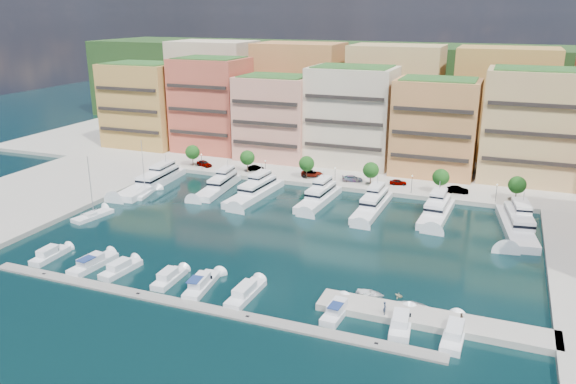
% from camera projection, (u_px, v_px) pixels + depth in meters
% --- Properties ---
extents(ground, '(400.00, 400.00, 0.00)m').
position_uv_depth(ground, '(287.00, 235.00, 105.97)').
color(ground, black).
rests_on(ground, ground).
extents(north_quay, '(220.00, 64.00, 2.00)m').
position_uv_depth(north_quay, '(366.00, 158.00, 160.87)').
color(north_quay, '#9E998E').
rests_on(north_quay, ground).
extents(west_quay, '(34.00, 76.00, 2.00)m').
position_uv_depth(west_quay, '(5.00, 208.00, 120.38)').
color(west_quay, '#9E998E').
rests_on(west_quay, ground).
extents(hillside, '(240.00, 40.00, 58.00)m').
position_uv_depth(hillside, '(398.00, 127.00, 203.38)').
color(hillside, '#1D3917').
rests_on(hillside, ground).
extents(south_pontoon, '(72.00, 2.20, 0.35)m').
position_uv_depth(south_pontoon, '(191.00, 306.00, 80.44)').
color(south_pontoon, gray).
rests_on(south_pontoon, ground).
extents(finger_pier, '(32.00, 5.00, 2.00)m').
position_uv_depth(finger_pier, '(433.00, 323.00, 76.08)').
color(finger_pier, '#9E998E').
rests_on(finger_pier, ground).
extents(apartment_0, '(22.00, 16.50, 24.80)m').
position_uv_depth(apartment_0, '(144.00, 105.00, 169.01)').
color(apartment_0, '#BB8E44').
rests_on(apartment_0, north_quay).
extents(apartment_1, '(20.00, 16.50, 26.80)m').
position_uv_depth(apartment_1, '(212.00, 105.00, 162.84)').
color(apartment_1, '#C95843').
rests_on(apartment_1, north_quay).
extents(apartment_2, '(20.00, 15.50, 22.80)m').
position_uv_depth(apartment_2, '(276.00, 117.00, 154.41)').
color(apartment_2, '#E28F7E').
rests_on(apartment_2, north_quay).
extents(apartment_3, '(22.00, 16.50, 25.80)m').
position_uv_depth(apartment_3, '(352.00, 116.00, 148.43)').
color(apartment_3, beige).
rests_on(apartment_3, north_quay).
extents(apartment_4, '(20.00, 15.50, 23.80)m').
position_uv_depth(apartment_4, '(435.00, 127.00, 139.34)').
color(apartment_4, '#DE8C53').
rests_on(apartment_4, north_quay).
extents(apartment_5, '(22.00, 16.50, 26.80)m').
position_uv_depth(apartment_5, '(532.00, 126.00, 133.02)').
color(apartment_5, tan).
rests_on(apartment_5, north_quay).
extents(backblock_0, '(26.00, 18.00, 30.00)m').
position_uv_depth(backblock_0, '(214.00, 88.00, 185.62)').
color(backblock_0, beige).
rests_on(backblock_0, north_quay).
extents(backblock_1, '(26.00, 18.00, 30.00)m').
position_uv_depth(backblock_1, '(299.00, 92.00, 175.22)').
color(backblock_1, '#DE8C53').
rests_on(backblock_1, north_quay).
extents(backblock_2, '(26.00, 18.00, 30.00)m').
position_uv_depth(backblock_2, '(395.00, 98.00, 164.82)').
color(backblock_2, tan).
rests_on(backblock_2, north_quay).
extents(backblock_3, '(26.00, 18.00, 30.00)m').
position_uv_depth(backblock_3, '(503.00, 103.00, 154.42)').
color(backblock_3, '#BB8E44').
rests_on(backblock_3, north_quay).
extents(tree_0, '(3.80, 3.80, 5.65)m').
position_uv_depth(tree_0, '(192.00, 152.00, 148.04)').
color(tree_0, '#473323').
rests_on(tree_0, north_quay).
extents(tree_1, '(3.80, 3.80, 5.65)m').
position_uv_depth(tree_1, '(247.00, 158.00, 142.49)').
color(tree_1, '#473323').
rests_on(tree_1, north_quay).
extents(tree_2, '(3.80, 3.80, 5.65)m').
position_uv_depth(tree_2, '(307.00, 164.00, 136.94)').
color(tree_2, '#473323').
rests_on(tree_2, north_quay).
extents(tree_3, '(3.80, 3.80, 5.65)m').
position_uv_depth(tree_3, '(371.00, 170.00, 131.39)').
color(tree_3, '#473323').
rests_on(tree_3, north_quay).
extents(tree_4, '(3.80, 3.80, 5.65)m').
position_uv_depth(tree_4, '(441.00, 177.00, 125.85)').
color(tree_4, '#473323').
rests_on(tree_4, north_quay).
extents(tree_5, '(3.80, 3.80, 5.65)m').
position_uv_depth(tree_5, '(517.00, 185.00, 120.30)').
color(tree_5, '#473323').
rests_on(tree_5, north_quay).
extents(lamppost_0, '(0.30, 0.30, 4.20)m').
position_uv_depth(lamppost_0, '(202.00, 159.00, 144.90)').
color(lamppost_0, black).
rests_on(lamppost_0, north_quay).
extents(lamppost_1, '(0.30, 0.30, 4.20)m').
position_uv_depth(lamppost_1, '(265.00, 166.00, 138.65)').
color(lamppost_1, black).
rests_on(lamppost_1, north_quay).
extents(lamppost_2, '(0.30, 0.30, 4.20)m').
position_uv_depth(lamppost_2, '(335.00, 173.00, 132.41)').
color(lamppost_2, black).
rests_on(lamppost_2, north_quay).
extents(lamppost_3, '(0.30, 0.30, 4.20)m').
position_uv_depth(lamppost_3, '(412.00, 181.00, 126.17)').
color(lamppost_3, black).
rests_on(lamppost_3, north_quay).
extents(lamppost_4, '(0.30, 0.30, 4.20)m').
position_uv_depth(lamppost_4, '(497.00, 190.00, 119.93)').
color(lamppost_4, black).
rests_on(lamppost_4, north_quay).
extents(yacht_0, '(6.53, 25.11, 7.30)m').
position_uv_depth(yacht_0, '(154.00, 181.00, 135.56)').
color(yacht_0, white).
rests_on(yacht_0, ground).
extents(yacht_1, '(5.61, 19.12, 7.30)m').
position_uv_depth(yacht_1, '(220.00, 185.00, 132.31)').
color(yacht_1, white).
rests_on(yacht_1, ground).
extents(yacht_2, '(6.38, 21.22, 7.30)m').
position_uv_depth(yacht_2, '(256.00, 191.00, 128.06)').
color(yacht_2, white).
rests_on(yacht_2, ground).
extents(yacht_3, '(5.50, 18.37, 7.30)m').
position_uv_depth(yacht_3, '(320.00, 196.00, 124.04)').
color(yacht_3, white).
rests_on(yacht_3, ground).
extents(yacht_4, '(4.84, 20.15, 7.30)m').
position_uv_depth(yacht_4, '(373.00, 205.00, 119.03)').
color(yacht_4, white).
rests_on(yacht_4, ground).
extents(yacht_5, '(5.66, 18.16, 7.30)m').
position_uv_depth(yacht_5, '(437.00, 211.00, 115.32)').
color(yacht_5, white).
rests_on(yacht_5, ground).
extents(yacht_6, '(8.28, 22.82, 7.30)m').
position_uv_depth(yacht_6, '(516.00, 224.00, 108.24)').
color(yacht_6, white).
rests_on(yacht_6, ground).
extents(cruiser_0, '(2.55, 7.63, 2.55)m').
position_uv_depth(cruiser_0, '(50.00, 256.00, 95.77)').
color(cruiser_0, white).
rests_on(cruiser_0, ground).
extents(cruiser_1, '(3.61, 9.33, 2.66)m').
position_uv_depth(cruiser_1, '(93.00, 264.00, 92.59)').
color(cruiser_1, white).
rests_on(cruiser_1, ground).
extents(cruiser_2, '(3.39, 7.93, 2.55)m').
position_uv_depth(cruiser_2, '(121.00, 269.00, 90.70)').
color(cruiser_2, white).
rests_on(cruiser_2, ground).
extents(cruiser_3, '(2.61, 7.29, 2.55)m').
position_uv_depth(cruiser_3, '(169.00, 279.00, 87.53)').
color(cruiser_3, white).
rests_on(cruiser_3, ground).
extents(cruiser_4, '(3.49, 9.30, 2.66)m').
position_uv_depth(cruiser_4, '(201.00, 285.00, 85.49)').
color(cruiser_4, white).
rests_on(cruiser_4, ground).
extents(cruiser_5, '(2.85, 9.24, 2.55)m').
position_uv_depth(cruiser_5, '(246.00, 294.00, 82.93)').
color(cruiser_5, white).
rests_on(cruiser_5, ground).
extents(cruiser_7, '(2.94, 7.85, 2.66)m').
position_uv_depth(cruiser_7, '(337.00, 311.00, 78.03)').
color(cruiser_7, white).
rests_on(cruiser_7, ground).
extents(cruiser_8, '(3.41, 8.15, 2.55)m').
position_uv_depth(cruiser_8, '(401.00, 324.00, 74.97)').
color(cruiser_8, white).
rests_on(cruiser_8, ground).
extents(cruiser_9, '(2.85, 9.21, 2.55)m').
position_uv_depth(cruiser_9, '(454.00, 334.00, 72.57)').
color(cruiser_9, white).
rests_on(cruiser_9, ground).
extents(sailboat_1, '(4.47, 9.11, 13.20)m').
position_uv_depth(sailboat_1, '(93.00, 216.00, 114.69)').
color(sailboat_1, white).
rests_on(sailboat_1, ground).
extents(sailboat_2, '(4.37, 8.84, 13.20)m').
position_uv_depth(sailboat_2, '(144.00, 194.00, 128.82)').
color(sailboat_2, white).
rests_on(sailboat_2, ground).
extents(tender_1, '(1.75, 1.66, 0.73)m').
position_uv_depth(tender_1, '(399.00, 295.00, 82.83)').
color(tender_1, beige).
rests_on(tender_1, ground).
extents(tender_3, '(1.52, 1.34, 0.75)m').
position_uv_depth(tender_3, '(484.00, 319.00, 76.46)').
color(tender_3, beige).
rests_on(tender_3, ground).
extents(tender_0, '(4.28, 3.11, 0.87)m').
position_uv_depth(tender_0, '(370.00, 294.00, 83.15)').
color(tender_0, white).
rests_on(tender_0, ground).
extents(tender_2, '(4.76, 3.69, 0.91)m').
position_uv_depth(tender_2, '(413.00, 306.00, 79.72)').
color(tender_2, silver).
rests_on(tender_2, ground).
extents(car_0, '(5.16, 3.62, 1.63)m').
position_uv_depth(car_0, '(204.00, 163.00, 148.46)').
color(car_0, gray).
rests_on(car_0, north_quay).
extents(car_1, '(4.51, 2.67, 1.40)m').
position_uv_depth(car_1, '(256.00, 168.00, 144.48)').
color(car_1, gray).
rests_on(car_1, north_quay).
extents(car_2, '(6.04, 4.00, 1.54)m').
position_uv_depth(car_2, '(312.00, 173.00, 139.47)').
color(car_2, gray).
rests_on(car_2, north_quay).
extents(car_3, '(5.36, 3.40, 1.45)m').
position_uv_depth(car_3, '(352.00, 178.00, 135.50)').
color(car_3, gray).
rests_on(car_3, north_quay).
extents(car_4, '(4.26, 2.53, 1.36)m').
position_uv_depth(car_4, '(398.00, 182.00, 132.87)').
color(car_4, gray).
rests_on(car_4, north_quay).
extents(car_5, '(4.92, 2.07, 1.58)m').
position_uv_depth(car_5, '(458.00, 190.00, 126.75)').
color(car_5, gray).
rests_on(car_5, north_quay).
extents(person_0, '(0.61, 0.77, 1.87)m').
position_uv_depth(person_0, '(385.00, 308.00, 76.19)').
color(person_0, '#222D44').
rests_on(person_0, finger_pier).
extents(person_1, '(0.99, 0.89, 1.68)m').
position_uv_depth(person_1, '(461.00, 319.00, 73.76)').
color(person_1, '#49382B').
rests_on(person_1, finger_pier).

